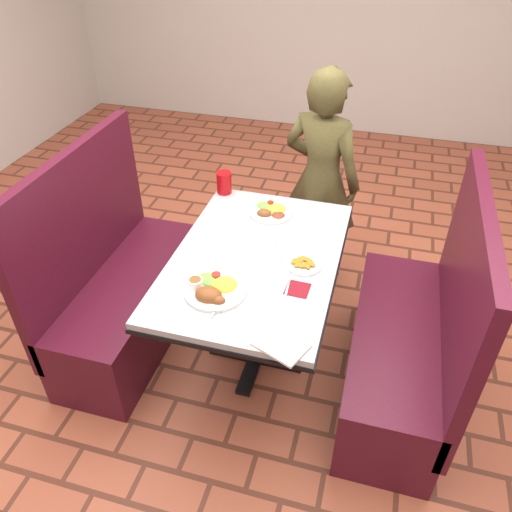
# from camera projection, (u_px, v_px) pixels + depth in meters

# --- Properties ---
(dining_table) EXTENTS (0.81, 1.21, 0.75)m
(dining_table) POSITION_uv_depth(u_px,v_px,m) (256.00, 271.00, 2.52)
(dining_table) COLOR #AEB0B3
(dining_table) RESTS_ON ground
(booth_bench_left) EXTENTS (0.47, 1.20, 1.17)m
(booth_bench_left) POSITION_uv_depth(u_px,v_px,m) (123.00, 292.00, 2.89)
(booth_bench_left) COLOR #4B1122
(booth_bench_left) RESTS_ON ground
(booth_bench_right) EXTENTS (0.47, 1.20, 1.17)m
(booth_bench_right) POSITION_uv_depth(u_px,v_px,m) (406.00, 347.00, 2.54)
(booth_bench_right) COLOR #4B1122
(booth_bench_right) RESTS_ON ground
(diner_person) EXTENTS (0.60, 0.48, 1.43)m
(diner_person) POSITION_uv_depth(u_px,v_px,m) (321.00, 181.00, 3.15)
(diner_person) COLOR brown
(diner_person) RESTS_ON ground
(near_dinner_plate) EXTENTS (0.28, 0.28, 0.09)m
(near_dinner_plate) POSITION_uv_depth(u_px,v_px,m) (214.00, 287.00, 2.23)
(near_dinner_plate) COLOR white
(near_dinner_plate) RESTS_ON dining_table
(far_dinner_plate) EXTENTS (0.25, 0.25, 0.06)m
(far_dinner_plate) POSITION_uv_depth(u_px,v_px,m) (271.00, 209.00, 2.77)
(far_dinner_plate) COLOR white
(far_dinner_plate) RESTS_ON dining_table
(plantain_plate) EXTENTS (0.17, 0.17, 0.03)m
(plantain_plate) POSITION_uv_depth(u_px,v_px,m) (304.00, 264.00, 2.39)
(plantain_plate) COLOR white
(plantain_plate) RESTS_ON dining_table
(maroon_napkin) EXTENTS (0.11, 0.11, 0.00)m
(maroon_napkin) POSITION_uv_depth(u_px,v_px,m) (297.00, 289.00, 2.26)
(maroon_napkin) COLOR maroon
(maroon_napkin) RESTS_ON dining_table
(spoon_utensil) EXTENTS (0.02, 0.13, 0.00)m
(spoon_utensil) POSITION_uv_depth(u_px,v_px,m) (287.00, 289.00, 2.26)
(spoon_utensil) COLOR silver
(spoon_utensil) RESTS_ON dining_table
(red_tumbler) EXTENTS (0.09, 0.09, 0.13)m
(red_tumbler) POSITION_uv_depth(u_px,v_px,m) (224.00, 183.00, 2.92)
(red_tumbler) COLOR #B30B0F
(red_tumbler) RESTS_ON dining_table
(paper_napkin) EXTENTS (0.24, 0.22, 0.01)m
(paper_napkin) POSITION_uv_depth(u_px,v_px,m) (281.00, 344.00, 1.98)
(paper_napkin) COLOR silver
(paper_napkin) RESTS_ON dining_table
(knife_utensil) EXTENTS (0.06, 0.15, 0.00)m
(knife_utensil) POSITION_uv_depth(u_px,v_px,m) (221.00, 300.00, 2.19)
(knife_utensil) COLOR silver
(knife_utensil) RESTS_ON dining_table
(fork_utensil) EXTENTS (0.04, 0.14, 0.00)m
(fork_utensil) POSITION_uv_depth(u_px,v_px,m) (219.00, 307.00, 2.15)
(fork_utensil) COLOR silver
(fork_utensil) RESTS_ON dining_table
(lettuce_shreds) EXTENTS (0.28, 0.32, 0.00)m
(lettuce_shreds) POSITION_uv_depth(u_px,v_px,m) (267.00, 250.00, 2.50)
(lettuce_shreds) COLOR #8DC54F
(lettuce_shreds) RESTS_ON dining_table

